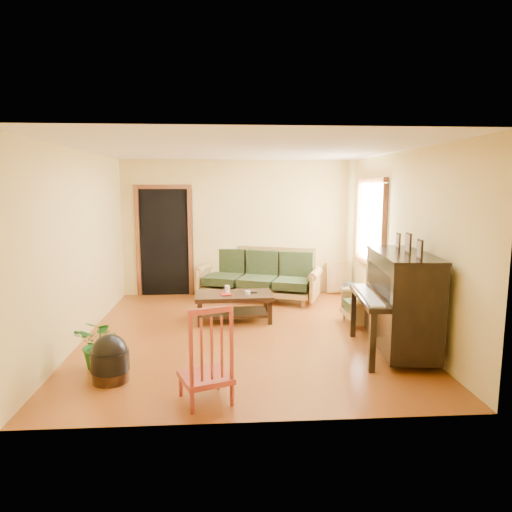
{
  "coord_description": "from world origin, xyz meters",
  "views": [
    {
      "loc": [
        -0.26,
        -6.32,
        2.11
      ],
      "look_at": [
        0.17,
        0.2,
        1.1
      ],
      "focal_mm": 32.0,
      "sensor_mm": 36.0,
      "label": 1
    }
  ],
  "objects": [
    {
      "name": "floor",
      "position": [
        0.0,
        0.0,
        0.0
      ],
      "size": [
        5.0,
        5.0,
        0.0
      ],
      "primitive_type": "plane",
      "color": "#662D0D",
      "rests_on": "ground"
    },
    {
      "name": "doorway",
      "position": [
        -1.45,
        2.48,
        1.02
      ],
      "size": [
        1.08,
        0.16,
        2.05
      ],
      "primitive_type": "cube",
      "color": "black",
      "rests_on": "floor"
    },
    {
      "name": "window",
      "position": [
        2.21,
        1.3,
        1.5
      ],
      "size": [
        0.12,
        1.36,
        1.46
      ],
      "primitive_type": "cube",
      "color": "white",
      "rests_on": "right_wall"
    },
    {
      "name": "sofa",
      "position": [
        0.33,
        1.97,
        0.48
      ],
      "size": [
        2.4,
        1.65,
        0.95
      ],
      "primitive_type": "cube",
      "rotation": [
        0.0,
        0.0,
        -0.36
      ],
      "color": "olive",
      "rests_on": "floor"
    },
    {
      "name": "coffee_table",
      "position": [
        -0.15,
        0.65,
        0.22
      ],
      "size": [
        1.22,
        0.7,
        0.44
      ],
      "primitive_type": "cube",
      "rotation": [
        0.0,
        0.0,
        0.04
      ],
      "color": "black",
      "rests_on": "floor"
    },
    {
      "name": "armchair",
      "position": [
        1.87,
        0.32,
        0.38
      ],
      "size": [
        0.75,
        0.78,
        0.76
      ],
      "primitive_type": "cube",
      "rotation": [
        0.0,
        0.0,
        0.04
      ],
      "color": "olive",
      "rests_on": "floor"
    },
    {
      "name": "piano",
      "position": [
        1.92,
        -0.9,
        0.65
      ],
      "size": [
        1.01,
        1.54,
        1.29
      ],
      "primitive_type": "cube",
      "rotation": [
        0.0,
        0.0,
        -0.1
      ],
      "color": "black",
      "rests_on": "floor"
    },
    {
      "name": "footstool",
      "position": [
        -1.53,
        -1.52,
        0.19
      ],
      "size": [
        0.54,
        0.54,
        0.39
      ],
      "primitive_type": "cylinder",
      "rotation": [
        0.0,
        0.0,
        0.42
      ],
      "color": "black",
      "rests_on": "floor"
    },
    {
      "name": "red_chair",
      "position": [
        -0.48,
        -2.05,
        0.5
      ],
      "size": [
        0.61,
        0.64,
        1.0
      ],
      "primitive_type": "cube",
      "rotation": [
        0.0,
        0.0,
        0.36
      ],
      "color": "maroon",
      "rests_on": "floor"
    },
    {
      "name": "leaning_frame",
      "position": [
        1.95,
        2.38,
        0.32
      ],
      "size": [
        0.48,
        0.13,
        0.64
      ],
      "primitive_type": "cube",
      "rotation": [
        0.0,
        0.0,
        0.06
      ],
      "color": "#B98E3D",
      "rests_on": "floor"
    },
    {
      "name": "ceramic_crock",
      "position": [
        2.13,
        2.27,
        0.12
      ],
      "size": [
        0.23,
        0.23,
        0.24
      ],
      "primitive_type": "cylinder",
      "rotation": [
        0.0,
        0.0,
        -0.23
      ],
      "color": "#355CA1",
      "rests_on": "floor"
    },
    {
      "name": "potted_plant",
      "position": [
        -1.74,
        -1.13,
        0.3
      ],
      "size": [
        0.65,
        0.6,
        0.6
      ],
      "primitive_type": "imported",
      "rotation": [
        0.0,
        0.0,
        -0.29
      ],
      "color": "#195618",
      "rests_on": "floor"
    },
    {
      "name": "book",
      "position": [
        -0.35,
        0.57,
        0.45
      ],
      "size": [
        0.2,
        0.24,
        0.02
      ],
      "primitive_type": "imported",
      "rotation": [
        0.0,
        0.0,
        0.28
      ],
      "color": "maroon",
      "rests_on": "coffee_table"
    },
    {
      "name": "candle",
      "position": [
        -0.25,
        0.66,
        0.5
      ],
      "size": [
        0.09,
        0.09,
        0.13
      ],
      "primitive_type": "cylinder",
      "rotation": [
        0.0,
        0.0,
        0.29
      ],
      "color": "silver",
      "rests_on": "coffee_table"
    },
    {
      "name": "glass_jar",
      "position": [
        0.06,
        0.58,
        0.47
      ],
      "size": [
        0.09,
        0.09,
        0.06
      ],
      "primitive_type": "cylinder",
      "rotation": [
        0.0,
        0.0,
        0.01
      ],
      "color": "silver",
      "rests_on": "coffee_table"
    },
    {
      "name": "remote",
      "position": [
        0.14,
        0.68,
        0.44
      ],
      "size": [
        0.16,
        0.05,
        0.02
      ],
      "primitive_type": "cube",
      "rotation": [
        0.0,
        0.0,
        -0.08
      ],
      "color": "black",
      "rests_on": "coffee_table"
    }
  ]
}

